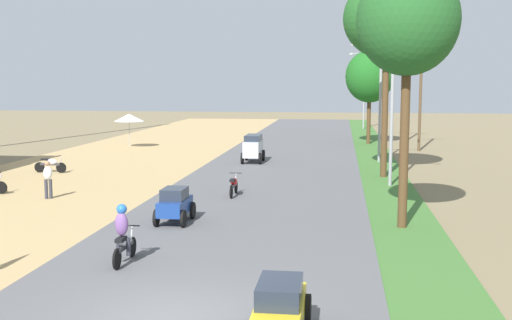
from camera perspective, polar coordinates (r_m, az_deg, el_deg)
parked_motorbike_third at (r=36.13m, az=-17.96°, el=-0.31°), size 1.80×0.54×0.94m
vendor_umbrella at (r=48.08m, az=-11.33°, el=3.76°), size 2.20×2.20×2.52m
pedestrian_on_shoulder at (r=28.13m, az=-18.18°, el=-1.50°), size 0.43×0.38×1.62m
median_tree_nearest at (r=21.83m, az=13.47°, el=11.99°), size 3.37×3.37×8.75m
median_tree_second at (r=33.39m, az=11.70°, el=12.30°), size 4.43×4.43×10.14m
median_tree_third at (r=50.95m, az=10.17°, el=7.38°), size 3.79×3.79×7.35m
streetlamp_near at (r=30.52m, az=12.16°, el=6.65°), size 3.16×0.20×8.36m
streetlamp_mid at (r=39.54m, az=11.11°, el=6.02°), size 3.16×0.20×7.40m
streetlamp_far at (r=54.87m, az=10.15°, el=6.73°), size 3.16×0.20×8.17m
streetlamp_farthest at (r=67.10m, az=9.69°, el=6.68°), size 3.16×0.20×7.92m
utility_pole_near at (r=46.85m, az=14.59°, el=6.86°), size 1.80×0.20×9.58m
utility_pole_far at (r=52.49m, az=13.13°, el=7.10°), size 1.80×0.20×9.94m
car_sedan_yellow at (r=12.37m, az=2.17°, el=-13.04°), size 1.10×2.26×1.19m
car_hatchback_blue at (r=22.37m, az=-7.30°, el=-3.92°), size 1.04×2.00×1.23m
car_van_silver at (r=38.60m, az=-0.26°, el=1.19°), size 1.19×2.41×1.67m
motorbike_foreground_rider at (r=17.63m, az=-11.81°, el=-6.65°), size 0.54×1.80×1.66m
motorbike_ahead_second at (r=27.40m, az=-2.01°, el=-2.20°), size 0.54×1.80×0.94m
motorbike_ahead_third at (r=44.79m, az=0.01°, el=1.43°), size 0.54×1.80×0.94m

